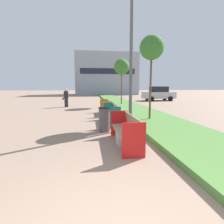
% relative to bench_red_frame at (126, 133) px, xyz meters
% --- Properties ---
extents(planter_grass_strip, '(2.80, 120.00, 0.18)m').
position_rel_bench_red_frame_xyz_m(planter_grass_strip, '(2.26, 8.34, -0.28)').
color(planter_grass_strip, '#4C7A38').
rests_on(planter_grass_strip, ground).
extents(building_backdrop, '(14.19, 8.03, 9.43)m').
position_rel_bench_red_frame_xyz_m(building_backdrop, '(3.06, 37.36, 4.34)').
color(building_backdrop, '#939EAD').
rests_on(building_backdrop, ground).
extents(bench_red_frame, '(0.65, 2.21, 0.94)m').
position_rel_bench_red_frame_xyz_m(bench_red_frame, '(0.00, 0.00, 0.00)').
color(bench_red_frame, '#ADA8A0').
rests_on(bench_red_frame, ground).
extents(bench_teal_frame, '(0.65, 2.12, 0.94)m').
position_rel_bench_red_frame_xyz_m(bench_teal_frame, '(-0.00, 3.47, -0.00)').
color(bench_teal_frame, '#ADA8A0').
rests_on(bench_teal_frame, ground).
extents(bench_orange_frame, '(0.65, 1.96, 0.94)m').
position_rel_bench_red_frame_xyz_m(bench_orange_frame, '(-0.00, 6.33, -0.01)').
color(bench_orange_frame, '#ADA8A0').
rests_on(bench_orange_frame, ground).
extents(litter_bin, '(0.48, 0.48, 1.00)m').
position_rel_bench_red_frame_xyz_m(litter_bin, '(-0.54, 1.76, 0.13)').
color(litter_bin, '#4C4F51').
rests_on(litter_bin, ground).
extents(street_lamp_post, '(0.24, 0.44, 6.94)m').
position_rel_bench_red_frame_xyz_m(street_lamp_post, '(0.61, 2.02, 3.48)').
color(street_lamp_post, '#56595B').
rests_on(street_lamp_post, ground).
extents(sapling_tree_near, '(1.20, 1.20, 4.34)m').
position_rel_bench_red_frame_xyz_m(sapling_tree_near, '(1.97, 3.37, 3.33)').
color(sapling_tree_near, brown).
rests_on(sapling_tree_near, ground).
extents(sapling_tree_far, '(1.45, 1.45, 4.42)m').
position_rel_bench_red_frame_xyz_m(sapling_tree_far, '(1.97, 11.32, 3.30)').
color(sapling_tree_far, brown).
rests_on(sapling_tree_far, ground).
extents(pedestrian_walking, '(0.53, 0.24, 1.66)m').
position_rel_bench_red_frame_xyz_m(pedestrian_walking, '(-3.19, 10.93, 0.47)').
color(pedestrian_walking, '#232633').
rests_on(pedestrian_walking, ground).
extents(parked_car_distant, '(4.26, 2.00, 1.86)m').
position_rel_bench_red_frame_xyz_m(parked_car_distant, '(8.04, 16.97, 0.54)').
color(parked_car_distant, '#B7BABF').
rests_on(parked_car_distant, ground).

